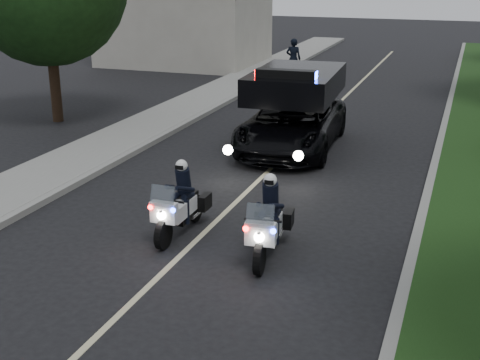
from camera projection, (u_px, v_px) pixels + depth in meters
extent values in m
cube|color=gray|center=(432.00, 177.00, 16.18)|extent=(0.20, 60.00, 0.15)
cube|color=#193814|center=(461.00, 180.00, 15.96)|extent=(1.20, 60.00, 0.16)
cube|color=gray|center=(143.00, 147.00, 18.82)|extent=(0.20, 60.00, 0.15)
cube|color=gray|center=(110.00, 144.00, 19.17)|extent=(2.00, 60.00, 0.16)
cube|color=#BFB78C|center=(276.00, 163.00, 17.52)|extent=(0.12, 50.00, 0.01)
imported|color=black|center=(292.00, 148.00, 18.95)|extent=(2.83, 5.60, 2.66)
imported|color=black|center=(293.00, 83.00, 29.20)|extent=(0.55, 1.54, 0.81)
imported|color=black|center=(293.00, 83.00, 29.20)|extent=(0.71, 0.52, 1.83)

